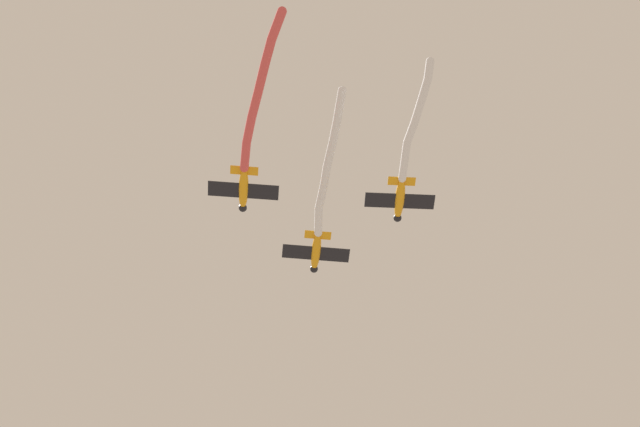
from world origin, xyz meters
TOP-DOWN VIEW (x-y plane):
  - airplane_lead at (3.67, -3.45)m, footprint 8.09×6.13m
  - smoke_trail_lead at (6.22, -14.37)m, footprint 5.55×17.20m
  - airplane_left_wing at (-3.46, -12.90)m, footprint 8.08×6.12m
  - smoke_trail_left_wing at (-0.07, -24.34)m, footprint 7.36×17.93m
  - airplane_right_wing at (13.83, -9.55)m, footprint 8.06×6.08m
  - smoke_trail_right_wing at (15.95, -19.19)m, footprint 4.69×14.50m

SIDE VIEW (x-z plane):
  - airplane_lead at x=3.67m, z-range 85.01..87.00m
  - airplane_left_wing at x=-3.46m, z-range 85.01..87.00m
  - smoke_trail_left_wing at x=-0.07m, z-range 85.28..86.90m
  - airplane_right_wing at x=13.83m, z-range 85.31..87.30m
  - smoke_trail_right_wing at x=15.95m, z-range 85.62..87.08m
  - smoke_trail_lead at x=6.22m, z-range 85.37..89.46m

